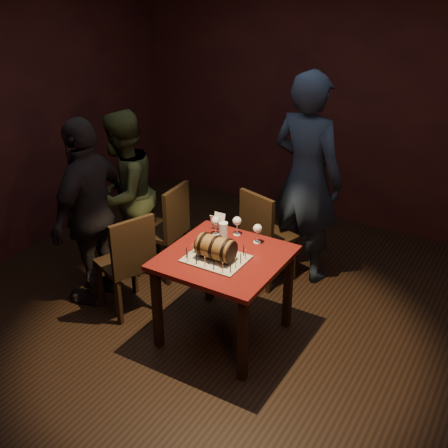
{
  "coord_description": "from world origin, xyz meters",
  "views": [
    {
      "loc": [
        1.96,
        -3.28,
        2.88
      ],
      "look_at": [
        -0.02,
        0.05,
        0.95
      ],
      "focal_mm": 45.0,
      "sensor_mm": 36.0,
      "label": 1
    }
  ],
  "objects_px": {
    "pub_table": "(224,268)",
    "wine_glass_left": "(216,222)",
    "wine_glass_right": "(258,229)",
    "person_back": "(307,179)",
    "barrel_cake": "(216,248)",
    "chair_left_front": "(129,260)",
    "chair_left_rear": "(168,226)",
    "person_left_rear": "(123,195)",
    "person_left_front": "(90,213)",
    "chair_back": "(264,233)",
    "pint_of_ale": "(223,232)",
    "wine_glass_mid": "(237,222)"
  },
  "relations": [
    {
      "from": "wine_glass_right",
      "to": "person_back",
      "type": "distance_m",
      "value": 0.93
    },
    {
      "from": "barrel_cake",
      "to": "person_back",
      "type": "relative_size",
      "value": 0.17
    },
    {
      "from": "chair_left_front",
      "to": "person_left_rear",
      "type": "relative_size",
      "value": 0.59
    },
    {
      "from": "chair_left_rear",
      "to": "person_left_rear",
      "type": "distance_m",
      "value": 0.51
    },
    {
      "from": "wine_glass_right",
      "to": "pint_of_ale",
      "type": "bearing_deg",
      "value": -159.9
    },
    {
      "from": "chair_back",
      "to": "person_left_front",
      "type": "bearing_deg",
      "value": -140.28
    },
    {
      "from": "wine_glass_left",
      "to": "pint_of_ale",
      "type": "relative_size",
      "value": 1.07
    },
    {
      "from": "pub_table",
      "to": "wine_glass_right",
      "type": "xyz_separation_m",
      "value": [
        0.12,
        0.32,
        0.23
      ]
    },
    {
      "from": "person_back",
      "to": "person_left_rear",
      "type": "xyz_separation_m",
      "value": [
        -1.48,
        -0.81,
        -0.19
      ]
    },
    {
      "from": "barrel_cake",
      "to": "pub_table",
      "type": "bearing_deg",
      "value": 73.6
    },
    {
      "from": "wine_glass_mid",
      "to": "pint_of_ale",
      "type": "height_order",
      "value": "wine_glass_mid"
    },
    {
      "from": "wine_glass_left",
      "to": "chair_left_front",
      "type": "distance_m",
      "value": 0.81
    },
    {
      "from": "barrel_cake",
      "to": "chair_left_rear",
      "type": "distance_m",
      "value": 1.16
    },
    {
      "from": "barrel_cake",
      "to": "person_left_front",
      "type": "bearing_deg",
      "value": -179.94
    },
    {
      "from": "barrel_cake",
      "to": "person_back",
      "type": "distance_m",
      "value": 1.34
    },
    {
      "from": "pub_table",
      "to": "wine_glass_mid",
      "type": "height_order",
      "value": "wine_glass_mid"
    },
    {
      "from": "person_back",
      "to": "chair_back",
      "type": "bearing_deg",
      "value": 67.07
    },
    {
      "from": "wine_glass_right",
      "to": "chair_left_rear",
      "type": "bearing_deg",
      "value": 167.39
    },
    {
      "from": "wine_glass_mid",
      "to": "wine_glass_right",
      "type": "height_order",
      "value": "same"
    },
    {
      "from": "wine_glass_left",
      "to": "pint_of_ale",
      "type": "bearing_deg",
      "value": -23.63
    },
    {
      "from": "pub_table",
      "to": "pint_of_ale",
      "type": "bearing_deg",
      "value": 122.26
    },
    {
      "from": "wine_glass_mid",
      "to": "pint_of_ale",
      "type": "distance_m",
      "value": 0.15
    },
    {
      "from": "chair_left_rear",
      "to": "barrel_cake",
      "type": "bearing_deg",
      "value": -34.71
    },
    {
      "from": "wine_glass_left",
      "to": "wine_glass_right",
      "type": "distance_m",
      "value": 0.36
    },
    {
      "from": "wine_glass_right",
      "to": "chair_left_rear",
      "type": "xyz_separation_m",
      "value": [
        -1.06,
        0.24,
        -0.35
      ]
    },
    {
      "from": "pub_table",
      "to": "wine_glass_left",
      "type": "height_order",
      "value": "wine_glass_left"
    },
    {
      "from": "person_left_rear",
      "to": "person_left_front",
      "type": "relative_size",
      "value": 0.95
    },
    {
      "from": "chair_left_front",
      "to": "person_left_front",
      "type": "height_order",
      "value": "person_left_front"
    },
    {
      "from": "pint_of_ale",
      "to": "person_back",
      "type": "height_order",
      "value": "person_back"
    },
    {
      "from": "chair_left_rear",
      "to": "person_back",
      "type": "bearing_deg",
      "value": 32.67
    },
    {
      "from": "pub_table",
      "to": "person_back",
      "type": "height_order",
      "value": "person_back"
    },
    {
      "from": "barrel_cake",
      "to": "wine_glass_left",
      "type": "bearing_deg",
      "value": 121.73
    },
    {
      "from": "pint_of_ale",
      "to": "chair_left_rear",
      "type": "bearing_deg",
      "value": 157.56
    },
    {
      "from": "wine_glass_mid",
      "to": "chair_back",
      "type": "xyz_separation_m",
      "value": [
        -0.02,
        0.54,
        -0.34
      ]
    },
    {
      "from": "pint_of_ale",
      "to": "person_back",
      "type": "relative_size",
      "value": 0.08
    },
    {
      "from": "chair_back",
      "to": "person_left_front",
      "type": "relative_size",
      "value": 0.56
    },
    {
      "from": "wine_glass_left",
      "to": "person_left_front",
      "type": "bearing_deg",
      "value": -161.41
    },
    {
      "from": "person_left_rear",
      "to": "pint_of_ale",
      "type": "bearing_deg",
      "value": 72.02
    },
    {
      "from": "chair_left_rear",
      "to": "person_back",
      "type": "xyz_separation_m",
      "value": [
        1.07,
        0.69,
        0.46
      ]
    },
    {
      "from": "wine_glass_mid",
      "to": "chair_left_front",
      "type": "xyz_separation_m",
      "value": [
        -0.77,
        -0.48,
        -0.34
      ]
    },
    {
      "from": "barrel_cake",
      "to": "person_left_rear",
      "type": "relative_size",
      "value": 0.21
    },
    {
      "from": "wine_glass_right",
      "to": "chair_left_front",
      "type": "xyz_separation_m",
      "value": [
        -0.97,
        -0.44,
        -0.35
      ]
    },
    {
      "from": "wine_glass_mid",
      "to": "person_back",
      "type": "relative_size",
      "value": 0.08
    },
    {
      "from": "pint_of_ale",
      "to": "chair_left_front",
      "type": "xyz_separation_m",
      "value": [
        -0.71,
        -0.35,
        -0.3
      ]
    },
    {
      "from": "barrel_cake",
      "to": "wine_glass_right",
      "type": "bearing_deg",
      "value": 70.47
    },
    {
      "from": "wine_glass_left",
      "to": "person_left_front",
      "type": "xyz_separation_m",
      "value": [
        -1.04,
        -0.35,
        -0.03
      ]
    },
    {
      "from": "person_left_rear",
      "to": "person_left_front",
      "type": "distance_m",
      "value": 0.53
    },
    {
      "from": "wine_glass_right",
      "to": "chair_left_front",
      "type": "relative_size",
      "value": 0.17
    },
    {
      "from": "wine_glass_left",
      "to": "pint_of_ale",
      "type": "distance_m",
      "value": 0.12
    },
    {
      "from": "chair_back",
      "to": "person_back",
      "type": "bearing_deg",
      "value": 55.92
    }
  ]
}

